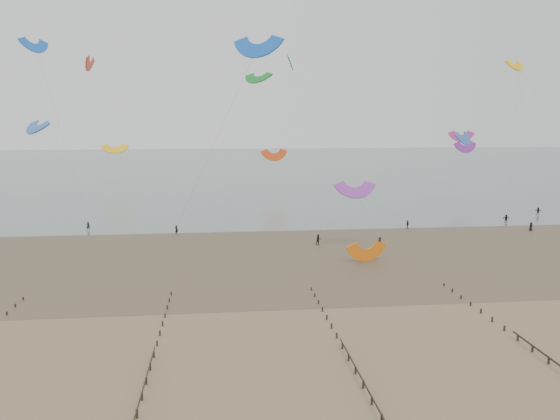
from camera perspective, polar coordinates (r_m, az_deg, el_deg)
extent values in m
plane|color=brown|center=(60.21, 1.36, -12.02)|extent=(500.00, 500.00, 0.00)
plane|color=#475654|center=(256.56, -4.51, 4.58)|extent=(500.00, 500.00, 0.00)
plane|color=#473A28|center=(93.46, -1.45, -4.14)|extent=(500.00, 500.00, 0.00)
ellipsoid|color=slate|center=(81.29, -13.50, -6.51)|extent=(23.60, 14.36, 0.01)
ellipsoid|color=slate|center=(98.03, 5.42, -3.54)|extent=(33.64, 18.32, 0.01)
ellipsoid|color=slate|center=(102.70, 24.76, -3.78)|extent=(19.65, 13.67, 0.01)
ellipsoid|color=slate|center=(103.31, -24.45, -3.69)|extent=(26.95, 14.22, 0.01)
cube|color=black|center=(70.43, -26.65, -9.64)|extent=(0.16, 0.16, 0.51)
cube|color=black|center=(72.77, -25.93, -9.00)|extent=(0.16, 0.16, 0.48)
cube|color=black|center=(75.13, -25.25, -8.39)|extent=(0.16, 0.16, 0.45)
cube|color=black|center=(44.78, -14.72, -19.92)|extent=(0.16, 0.16, 0.77)
cube|color=black|center=(47.07, -14.23, -18.37)|extent=(0.16, 0.16, 0.74)
cube|color=black|center=(49.40, -13.79, -16.97)|extent=(0.16, 0.16, 0.71)
cube|color=black|center=(51.75, -13.40, -15.69)|extent=(0.16, 0.16, 0.68)
cube|color=black|center=(54.13, -13.05, -14.53)|extent=(0.16, 0.16, 0.65)
cube|color=black|center=(56.54, -12.73, -13.46)|extent=(0.16, 0.16, 0.62)
cube|color=black|center=(58.96, -12.43, -12.48)|extent=(0.16, 0.16, 0.59)
cube|color=black|center=(61.40, -12.17, -11.57)|extent=(0.16, 0.16, 0.57)
cube|color=black|center=(63.85, -11.92, -10.74)|extent=(0.16, 0.16, 0.54)
cube|color=black|center=(66.32, -11.70, -9.96)|extent=(0.16, 0.16, 0.51)
cube|color=black|center=(68.80, -11.49, -9.25)|extent=(0.16, 0.16, 0.48)
cube|color=black|center=(71.29, -11.30, -8.58)|extent=(0.16, 0.16, 0.45)
cube|color=black|center=(43.54, 10.58, -20.65)|extent=(0.16, 0.16, 0.80)
cube|color=black|center=(45.74, 9.58, -19.06)|extent=(0.16, 0.16, 0.77)
cube|color=black|center=(47.99, 8.70, -17.61)|extent=(0.16, 0.16, 0.74)
cube|color=black|center=(50.27, 7.90, -16.29)|extent=(0.16, 0.16, 0.71)
cube|color=black|center=(52.58, 7.18, -15.07)|extent=(0.16, 0.16, 0.68)
cube|color=black|center=(54.93, 6.53, -13.97)|extent=(0.16, 0.16, 0.65)
cube|color=black|center=(57.30, 5.94, -12.95)|extent=(0.16, 0.16, 0.62)
cube|color=black|center=(59.69, 5.41, -12.01)|extent=(0.16, 0.16, 0.59)
cube|color=black|center=(62.10, 4.91, -11.14)|extent=(0.16, 0.16, 0.57)
cube|color=black|center=(64.53, 4.46, -10.33)|extent=(0.16, 0.16, 0.54)
cube|color=black|center=(66.97, 4.04, -9.59)|extent=(0.16, 0.16, 0.51)
cube|color=black|center=(69.43, 3.65, -8.90)|extent=(0.16, 0.16, 0.48)
cube|color=black|center=(71.90, 3.29, -8.25)|extent=(0.16, 0.16, 0.45)
cube|color=black|center=(57.11, 26.27, -13.96)|extent=(0.16, 0.16, 0.71)
cube|color=black|center=(59.16, 24.88, -13.05)|extent=(0.16, 0.16, 0.68)
cube|color=black|center=(61.25, 23.59, -12.19)|extent=(0.16, 0.16, 0.65)
cube|color=black|center=(63.38, 22.40, -11.39)|extent=(0.16, 0.16, 0.62)
cube|color=black|center=(65.55, 21.29, -10.63)|extent=(0.16, 0.16, 0.59)
cube|color=black|center=(67.76, 20.26, -9.92)|extent=(0.16, 0.16, 0.57)
cube|color=black|center=(69.99, 19.30, -9.25)|extent=(0.16, 0.16, 0.54)
cube|color=black|center=(72.25, 18.40, -8.62)|extent=(0.16, 0.16, 0.51)
cube|color=black|center=(74.53, 17.56, -8.03)|extent=(0.16, 0.16, 0.48)
cube|color=black|center=(76.84, 16.77, -7.47)|extent=(0.16, 0.16, 0.45)
imported|color=black|center=(107.15, -10.77, -2.04)|extent=(0.80, 0.75, 1.84)
imported|color=black|center=(115.90, -19.41, -1.57)|extent=(0.69, 0.52, 1.72)
imported|color=black|center=(96.91, 4.04, -3.10)|extent=(1.08, 0.95, 1.89)
imported|color=black|center=(119.83, 24.75, -1.57)|extent=(0.77, 0.95, 1.69)
imported|color=black|center=(97.59, 10.40, -3.26)|extent=(1.12, 1.07, 1.53)
imported|color=black|center=(127.01, 22.55, -0.82)|extent=(1.62, 0.58, 1.73)
imported|color=black|center=(113.92, 13.20, -1.46)|extent=(0.45, 1.03, 1.75)
imported|color=black|center=(140.31, 25.36, -0.09)|extent=(1.68, 0.90, 1.73)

